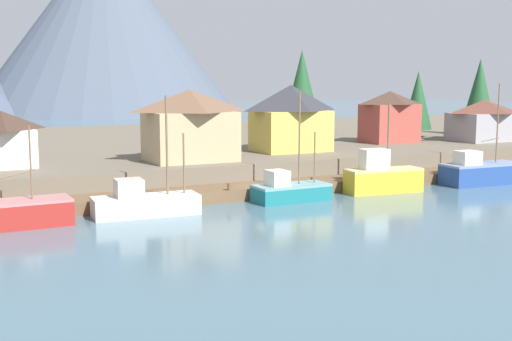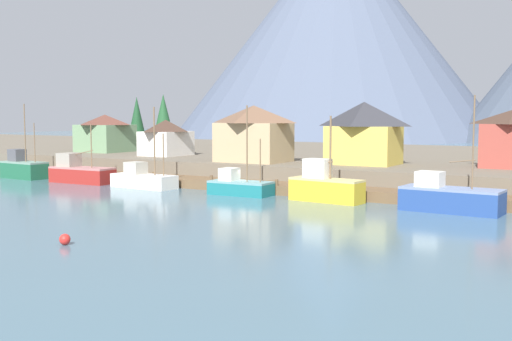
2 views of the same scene
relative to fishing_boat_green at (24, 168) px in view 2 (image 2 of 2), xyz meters
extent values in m
cube|color=#476675|center=(31.74, 21.72, -1.79)|extent=(400.00, 400.00, 1.00)
cube|color=brown|center=(31.74, 3.72, -0.79)|extent=(80.00, 4.00, 1.00)
cylinder|color=brown|center=(-4.26, 1.92, -0.49)|extent=(0.36, 0.36, 1.60)
cylinder|color=brown|center=(3.74, 1.92, -0.49)|extent=(0.36, 0.36, 1.60)
cylinder|color=brown|center=(11.74, 1.92, -0.49)|extent=(0.36, 0.36, 1.60)
cylinder|color=brown|center=(19.74, 1.92, -0.49)|extent=(0.36, 0.36, 1.60)
cylinder|color=brown|center=(27.74, 1.92, -0.49)|extent=(0.36, 0.36, 1.60)
cylinder|color=brown|center=(35.74, 1.92, -0.49)|extent=(0.36, 0.36, 1.60)
cylinder|color=brown|center=(43.74, 1.92, -0.49)|extent=(0.36, 0.36, 1.60)
cylinder|color=brown|center=(51.74, 1.92, -0.49)|extent=(0.36, 0.36, 1.60)
cube|color=#665B4C|center=(31.74, 33.72, -0.04)|extent=(400.00, 56.00, 2.50)
cone|color=#4C566B|center=(-25.51, 153.63, 35.38)|extent=(113.92, 113.92, 73.34)
cube|color=#1E5B3D|center=(0.15, -0.01, -0.32)|extent=(6.62, 3.18, 1.94)
cube|color=gray|center=(0.15, -0.01, 0.76)|extent=(6.62, 3.18, 0.20)
cube|color=#4C4C51|center=(-1.28, 0.09, 1.62)|extent=(1.93, 1.75, 1.53)
cylinder|color=brown|center=(0.51, -0.04, 4.49)|extent=(0.14, 0.14, 7.27)
cylinder|color=brown|center=(2.41, -0.17, 3.30)|extent=(0.12, 0.12, 4.90)
cube|color=maroon|center=(10.39, 0.02, -0.45)|extent=(8.27, 3.10, 1.68)
cube|color=#AD6C6A|center=(10.39, 0.02, 0.49)|extent=(8.27, 3.10, 0.20)
cube|color=gray|center=(8.27, -0.04, 1.39)|extent=(2.29, 2.13, 1.61)
cylinder|color=brown|center=(11.92, 0.07, 3.15)|extent=(0.13, 0.13, 5.12)
cylinder|color=brown|center=(10.75, 0.03, 2.34)|extent=(2.88, 0.18, 0.66)
cube|color=silver|center=(20.00, -0.05, -0.65)|extent=(8.04, 3.26, 1.28)
cube|color=silver|center=(20.00, -0.05, 0.09)|extent=(8.04, 3.26, 0.20)
cube|color=#B2AD9E|center=(18.76, 0.03, 0.86)|extent=(2.10, 2.02, 1.34)
cylinder|color=brown|center=(21.68, -0.17, 3.92)|extent=(0.17, 0.17, 7.45)
cylinder|color=brown|center=(22.98, -0.26, 2.49)|extent=(0.14, 0.14, 4.59)
cube|color=#196B70|center=(32.60, 0.14, -0.68)|extent=(6.47, 2.87, 1.22)
cube|color=#679496|center=(32.60, 0.14, 0.03)|extent=(6.47, 2.87, 0.20)
cube|color=silver|center=(31.24, 0.12, 0.76)|extent=(1.59, 1.85, 1.27)
cylinder|color=brown|center=(33.34, 0.16, 3.93)|extent=(0.15, 0.15, 7.60)
cylinder|color=brown|center=(34.86, 0.19, 2.28)|extent=(0.13, 0.13, 4.31)
cube|color=gold|center=(42.07, 0.13, -0.30)|extent=(7.23, 2.95, 1.97)
cube|color=tan|center=(42.07, 0.13, 0.78)|extent=(7.23, 2.95, 0.20)
cube|color=silver|center=(41.08, 0.23, 1.79)|extent=(2.54, 1.75, 1.80)
cylinder|color=brown|center=(42.46, 0.08, 3.80)|extent=(0.18, 0.18, 5.82)
cylinder|color=brown|center=(41.45, 0.19, 2.35)|extent=(2.54, 0.39, 0.37)
cube|color=navy|center=(53.64, -0.19, -0.37)|extent=(8.34, 3.50, 1.83)
cube|color=#6C7DA2|center=(53.64, -0.19, 0.64)|extent=(8.34, 3.50, 0.20)
cube|color=silver|center=(51.78, -0.09, 1.38)|extent=(2.22, 1.92, 1.29)
cylinder|color=brown|center=(55.31, -0.28, 4.57)|extent=(0.13, 0.13, 7.66)
cylinder|color=brown|center=(54.45, -0.23, 3.00)|extent=(2.14, 0.21, 0.34)
cube|color=tan|center=(27.67, 10.76, 3.52)|extent=(7.82, 5.92, 4.61)
pyramid|color=brown|center=(27.67, 10.76, 6.85)|extent=(8.21, 6.21, 2.06)
cube|color=#6B8E66|center=(-1.80, 16.37, 3.24)|extent=(6.84, 6.51, 4.05)
pyramid|color=brown|center=(-1.80, 16.37, 6.01)|extent=(7.18, 6.84, 1.51)
cube|color=gold|center=(40.25, 13.92, 3.36)|extent=(7.50, 5.39, 4.29)
pyramid|color=#2D2D33|center=(40.25, 13.92, 6.86)|extent=(7.87, 5.66, 2.72)
cube|color=silver|center=(11.48, 14.36, 2.85)|extent=(5.13, 6.13, 3.28)
pyramid|color=#422D23|center=(11.48, 14.36, 5.29)|extent=(5.39, 6.43, 1.58)
cylinder|color=#4C3823|center=(-9.43, 32.06, 1.72)|extent=(0.50, 0.50, 1.03)
cone|color=#194223|center=(-9.43, 32.06, 6.06)|extent=(3.28, 3.28, 7.64)
cylinder|color=#4C3823|center=(-3.47, 32.10, 2.09)|extent=(0.50, 0.50, 1.75)
cone|color=#1E4C28|center=(-3.47, 32.10, 6.62)|extent=(3.52, 3.52, 7.32)
sphere|color=red|center=(36.34, -26.27, -0.94)|extent=(0.70, 0.70, 0.70)
camera|label=1|loc=(5.84, -47.17, 8.86)|focal=46.29mm
camera|label=2|loc=(66.91, -53.77, 6.90)|focal=44.76mm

